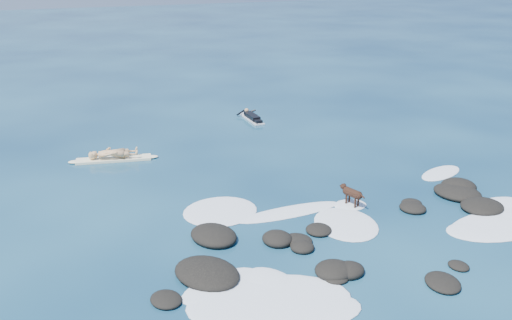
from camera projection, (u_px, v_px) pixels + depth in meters
name	position (u px, v px, depth m)	size (l,w,h in m)	color
ground	(343.00, 224.00, 17.21)	(160.00, 160.00, 0.00)	#0A2642
reef_rocks	(389.00, 236.00, 16.28)	(13.23, 7.21, 0.54)	black
breaking_foam	(377.00, 244.00, 16.01)	(12.86, 8.79, 0.12)	white
standing_surfer_rig	(112.00, 142.00, 22.28)	(3.48, 1.13, 1.99)	#FDF7CB
paddling_surfer_rig	(252.00, 117.00, 28.03)	(1.06, 2.35, 0.41)	silver
dog	(351.00, 193.00, 18.32)	(0.47, 1.08, 0.70)	black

